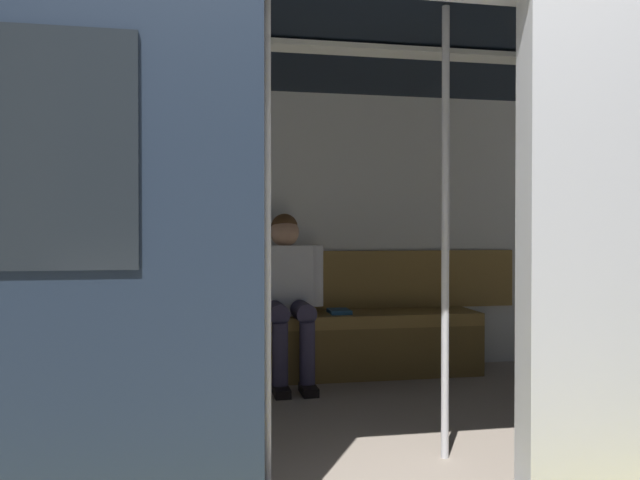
{
  "coord_description": "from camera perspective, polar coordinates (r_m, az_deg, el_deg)",
  "views": [
    {
      "loc": [
        0.67,
        2.1,
        1.06
      ],
      "look_at": [
        0.05,
        -1.25,
        1.02
      ],
      "focal_mm": 34.18,
      "sensor_mm": 36.0,
      "label": 1
    }
  ],
  "objects": [
    {
      "name": "bench_seat",
      "position": [
        4.42,
        -1.67,
        -8.42
      ],
      "size": [
        2.65,
        0.44,
        0.47
      ],
      "color": "olive",
      "rests_on": "ground_plane"
    },
    {
      "name": "book",
      "position": [
        4.48,
        1.81,
        -6.7
      ],
      "size": [
        0.15,
        0.22,
        0.03
      ],
      "primitive_type": "cube",
      "rotation": [
        0.0,
        0.0,
        -0.01
      ],
      "color": "#26598C",
      "rests_on": "bench_seat"
    },
    {
      "name": "grab_pole_door",
      "position": [
        2.57,
        -5.0,
        0.61
      ],
      "size": [
        0.04,
        0.04,
        2.11
      ],
      "primitive_type": "cylinder",
      "color": "silver",
      "rests_on": "ground_plane"
    },
    {
      "name": "person_seated",
      "position": [
        4.31,
        -3.16,
        -4.27
      ],
      "size": [
        0.55,
        0.68,
        1.2
      ],
      "color": "silver",
      "rests_on": "ground_plane"
    },
    {
      "name": "grab_pole_far",
      "position": [
        2.9,
        11.65,
        0.61
      ],
      "size": [
        0.04,
        0.04,
        2.11
      ],
      "primitive_type": "cylinder",
      "color": "silver",
      "rests_on": "ground_plane"
    },
    {
      "name": "handbag",
      "position": [
        4.41,
        -9.07,
        -5.9
      ],
      "size": [
        0.26,
        0.15,
        0.17
      ],
      "color": "maroon",
      "rests_on": "bench_seat"
    },
    {
      "name": "train_car",
      "position": [
        3.38,
        -0.06,
        8.04
      ],
      "size": [
        6.4,
        2.73,
        2.25
      ],
      "color": "#ADAFB5",
      "rests_on": "ground_plane"
    }
  ]
}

